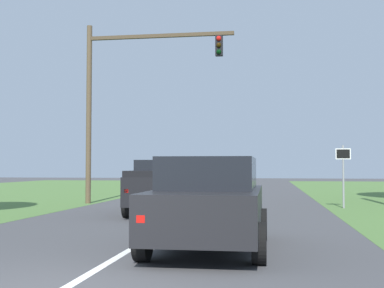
% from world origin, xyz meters
% --- Properties ---
extents(ground_plane, '(120.00, 120.00, 0.00)m').
position_xyz_m(ground_plane, '(0.00, 9.07, 0.00)').
color(ground_plane, '#424244').
extents(red_suv_near, '(2.28, 4.66, 1.85)m').
position_xyz_m(red_suv_near, '(1.57, 3.73, 0.97)').
color(red_suv_near, black).
rests_on(red_suv_near, ground_plane).
extents(pickup_truck_lead, '(2.46, 5.25, 1.90)m').
position_xyz_m(pickup_truck_lead, '(-0.90, 11.18, 0.99)').
color(pickup_truck_lead, black).
rests_on(pickup_truck_lead, ground_plane).
extents(traffic_light, '(6.79, 0.40, 8.18)m').
position_xyz_m(traffic_light, '(-3.76, 15.74, 5.32)').
color(traffic_light, brown).
rests_on(traffic_light, ground_plane).
extents(keep_moving_sign, '(0.60, 0.09, 2.53)m').
position_xyz_m(keep_moving_sign, '(5.71, 14.65, 1.62)').
color(keep_moving_sign, gray).
rests_on(keep_moving_sign, ground_plane).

